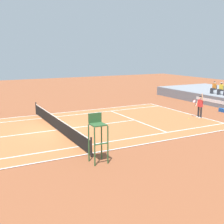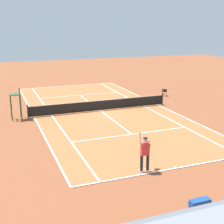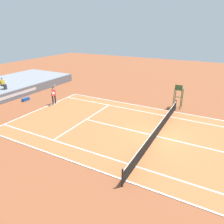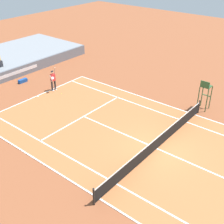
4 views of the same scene
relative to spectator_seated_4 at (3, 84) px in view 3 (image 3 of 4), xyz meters
The scene contains 9 objects.
ground_plane 18.17m from the spectator_seated_4, 92.09° to the right, with size 80.00×80.00×0.00m, color brown.
court 18.17m from the spectator_seated_4, 92.09° to the right, with size 11.08×23.88×0.03m.
net 18.13m from the spectator_seated_4, 92.09° to the right, with size 11.98×0.10×1.07m.
barrier_wall 1.95m from the spectator_seated_4, 114.49° to the right, with size 21.46×0.25×1.03m.
spectator_seated_4 is the anchor object (origin of this frame).
tennis_player 6.55m from the spectator_seated_4, 80.80° to the right, with size 0.79×0.62×2.08m.
tennis_ball 7.71m from the spectator_seated_4, 82.97° to the right, with size 0.07×0.07×0.07m, color #D1E533.
umpire_chair 19.07m from the spectator_seated_4, 71.45° to the right, with size 0.77×0.77×2.44m.
equipment_bag 3.23m from the spectator_seated_4, 82.56° to the right, with size 0.90×0.32×0.32m.
Camera 3 is at (-13.61, -3.54, 7.60)m, focal length 33.36 mm.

